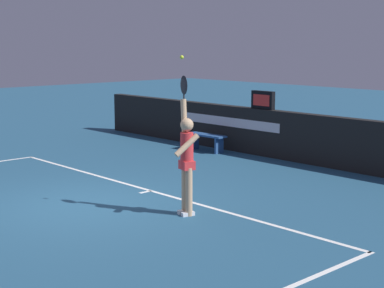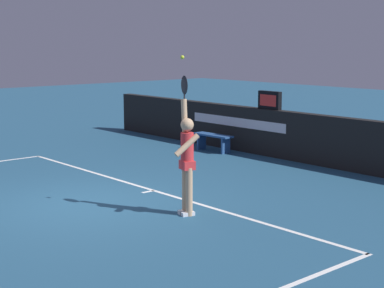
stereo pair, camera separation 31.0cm
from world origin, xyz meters
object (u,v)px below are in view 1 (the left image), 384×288
speed_display (263,100)px  courtside_bench_near (207,139)px  tennis_ball (182,57)px  tennis_player (187,158)px

speed_display → courtside_bench_near: size_ratio=0.57×
speed_display → courtside_bench_near: 2.03m
tennis_ball → courtside_bench_near: (-4.32, 4.80, -2.48)m
tennis_ball → courtside_bench_near: tennis_ball is taller
courtside_bench_near → tennis_player: bearing=-47.2°
speed_display → courtside_bench_near: bearing=-154.6°
tennis_player → tennis_ball: bearing=167.2°
tennis_player → speed_display: bearing=118.3°
tennis_player → tennis_ball: size_ratio=36.50×
speed_display → tennis_player: (2.99, -5.54, -0.48)m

